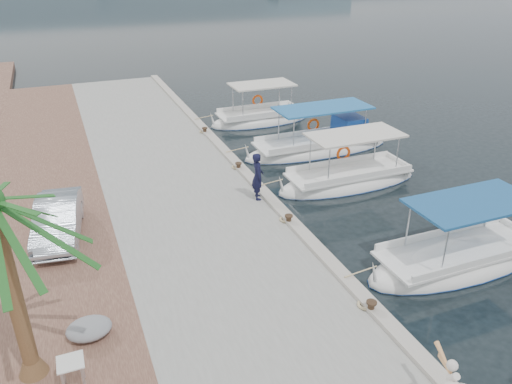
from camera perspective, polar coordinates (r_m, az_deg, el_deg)
ground at (r=16.53m, az=7.04°, el=-7.28°), size 400.00×400.00×0.00m
concrete_quay at (r=19.50m, az=-7.79°, el=-0.95°), size 6.00×40.00×0.50m
quay_curb at (r=20.12m, az=-0.18°, el=1.18°), size 0.44×40.00×0.12m
cobblestone_strip at (r=19.12m, az=-22.43°, el=-3.43°), size 4.00×40.00×0.50m
fishing_caique_b at (r=17.16m, az=22.05°, el=-7.37°), size 6.57×2.24×2.83m
fishing_caique_c at (r=21.54m, az=10.46°, el=1.20°), size 6.49×2.13×2.83m
fishing_caique_d at (r=24.93m, az=7.23°, el=5.09°), size 7.71×2.26×2.83m
fishing_caique_e at (r=29.01m, az=0.40°, el=8.20°), size 5.87×2.20×2.83m
mooring_bollards at (r=17.16m, az=3.76°, el=-3.06°), size 0.28×20.28×0.33m
fisherman at (r=18.55m, az=0.20°, el=1.82°), size 0.57×0.74×1.82m
parked_car at (r=17.43m, az=-21.72°, el=-2.93°), size 1.82×3.94×1.25m
tarp_bundle at (r=13.24m, az=-18.54°, el=-14.58°), size 1.10×0.90×0.40m
folding_table at (r=11.87m, az=-20.32°, el=-18.43°), size 0.55×0.55×0.73m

